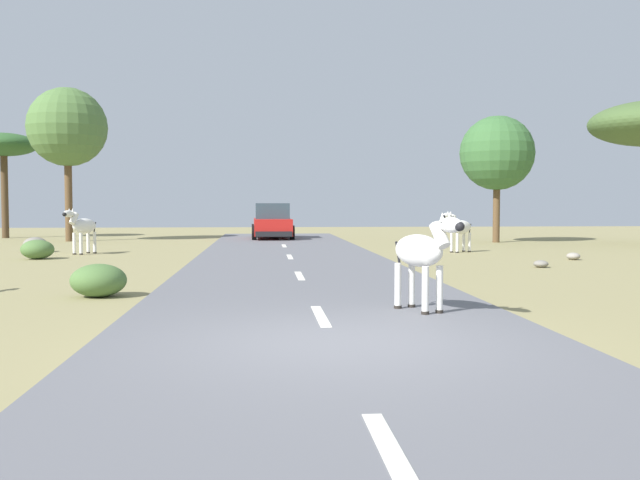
# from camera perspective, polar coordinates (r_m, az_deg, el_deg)

# --- Properties ---
(ground_plane) EXTENTS (90.00, 90.00, 0.00)m
(ground_plane) POSITION_cam_1_polar(r_m,az_deg,el_deg) (8.75, 1.54, -8.56)
(ground_plane) COLOR #8E8456
(road) EXTENTS (6.00, 64.00, 0.05)m
(road) POSITION_cam_1_polar(r_m,az_deg,el_deg) (8.74, 1.13, -8.41)
(road) COLOR slate
(road) RESTS_ON ground_plane
(lane_markings) EXTENTS (0.16, 56.00, 0.01)m
(lane_markings) POSITION_cam_1_polar(r_m,az_deg,el_deg) (7.76, 1.89, -9.65)
(lane_markings) COLOR silver
(lane_markings) RESTS_ON road
(zebra_0) EXTENTS (0.94, 1.56, 1.57)m
(zebra_0) POSITION_cam_1_polar(r_m,az_deg,el_deg) (11.16, 8.28, -0.99)
(zebra_0) COLOR silver
(zebra_0) RESTS_ON road
(zebra_1) EXTENTS (0.97, 1.60, 1.61)m
(zebra_1) POSITION_cam_1_polar(r_m,az_deg,el_deg) (25.81, -18.68, 1.03)
(zebra_1) COLOR silver
(zebra_1) RESTS_ON ground_plane
(zebra_3) EXTENTS (1.41, 1.09, 1.50)m
(zebra_3) POSITION_cam_1_polar(r_m,az_deg,el_deg) (25.85, 11.20, 0.99)
(zebra_3) COLOR silver
(zebra_3) RESTS_ON ground_plane
(car_0) EXTENTS (2.08, 4.37, 1.74)m
(car_0) POSITION_cam_1_polar(r_m,az_deg,el_deg) (34.90, -3.89, 1.44)
(car_0) COLOR red
(car_0) RESTS_ON road
(tree_2) EXTENTS (3.65, 3.65, 7.16)m
(tree_2) POSITION_cam_1_polar(r_m,az_deg,el_deg) (35.16, -19.79, 8.56)
(tree_2) COLOR brown
(tree_2) RESTS_ON ground_plane
(tree_3) EXTENTS (3.37, 3.37, 5.75)m
(tree_3) POSITION_cam_1_polar(r_m,az_deg,el_deg) (33.10, 14.15, 6.82)
(tree_3) COLOR brown
(tree_3) RESTS_ON ground_plane
(tree_4) EXTENTS (3.37, 3.37, 5.39)m
(tree_4) POSITION_cam_1_polar(r_m,az_deg,el_deg) (39.79, -24.25, 6.92)
(tree_4) COLOR #4C3823
(tree_4) RESTS_ON ground_plane
(bush_0) EXTENTS (1.04, 0.94, 0.62)m
(bush_0) POSITION_cam_1_polar(r_m,az_deg,el_deg) (13.85, -17.50, -3.14)
(bush_0) COLOR #4C7038
(bush_0) RESTS_ON ground_plane
(bush_2) EXTENTS (1.03, 0.93, 0.62)m
(bush_2) POSITION_cam_1_polar(r_m,az_deg,el_deg) (24.02, -21.92, -0.71)
(bush_2) COLOR #4C7038
(bush_2) RESTS_ON ground_plane
(rock_0) EXTENTS (0.41, 0.43, 0.23)m
(rock_0) POSITION_cam_1_polar(r_m,az_deg,el_deg) (23.39, 19.83, -1.24)
(rock_0) COLOR gray
(rock_0) RESTS_ON ground_plane
(rock_1) EXTENTS (0.40, 0.43, 0.20)m
(rock_1) POSITION_cam_1_polar(r_m,az_deg,el_deg) (20.30, 17.46, -1.85)
(rock_1) COLOR gray
(rock_1) RESTS_ON ground_plane
(rock_2) EXTENTS (0.84, 0.91, 0.55)m
(rock_2) POSITION_cam_1_polar(r_m,az_deg,el_deg) (27.49, -22.07, -0.35)
(rock_2) COLOR gray
(rock_2) RESTS_ON ground_plane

